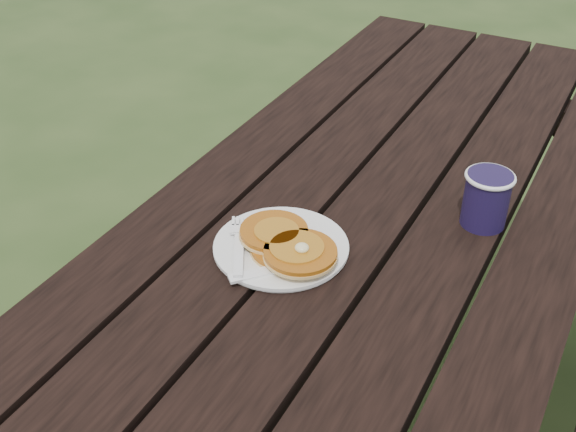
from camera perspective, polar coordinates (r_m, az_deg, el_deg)
The scene contains 6 objects.
picnic_table at distance 1.59m, azimuth 6.52°, elevation -9.86°, with size 1.36×1.80×0.75m.
plate at distance 1.20m, azimuth -0.55°, elevation -2.52°, with size 0.22×0.22×0.01m, color white.
pancake_stack at distance 1.17m, azimuth -0.03°, elevation -2.26°, with size 0.18×0.15×0.04m.
knife at distance 1.14m, azimuth -0.33°, elevation -4.08°, with size 0.02×0.18×0.01m, color white.
fork at distance 1.16m, azimuth -3.91°, elevation -3.06°, with size 0.03×0.16×0.01m, color white, non-canonical shape.
coffee_cup at distance 1.28m, azimuth 15.44°, elevation 1.52°, with size 0.09×0.09×0.10m.
Camera 1 is at (0.37, -1.07, 1.48)m, focal length 45.00 mm.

